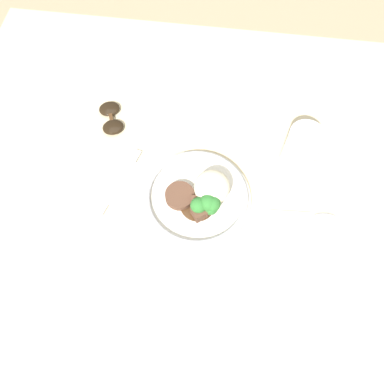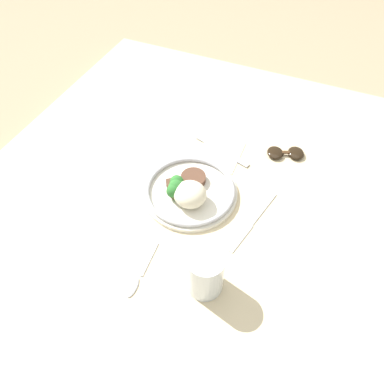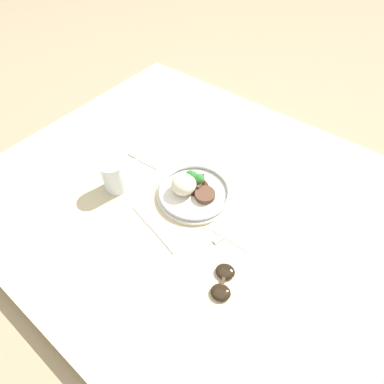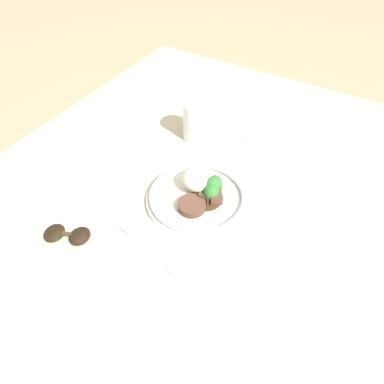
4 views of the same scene
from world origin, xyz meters
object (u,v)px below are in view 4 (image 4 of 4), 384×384
juice_glass (196,122)px  sunglasses (67,234)px  spoon (246,142)px  knife (144,169)px  fork (142,243)px  plate (199,193)px

juice_glass → sunglasses: bearing=172.7°
spoon → knife: bearing=139.7°
spoon → fork: bearing=170.9°
juice_glass → fork: (-0.40, -0.09, -0.05)m
juice_glass → knife: bearing=166.7°
plate → fork: size_ratio=1.36×
plate → sunglasses: (-0.25, 0.19, -0.01)m
fork → juice_glass: bearing=-60.4°
fork → knife: 0.25m
juice_glass → fork: bearing=-166.7°
plate → spoon: bearing=-0.3°
knife → sunglasses: (-0.27, 0.01, 0.01)m
juice_glass → spoon: bearing=-70.1°
plate → juice_glass: (0.22, 0.13, 0.03)m
fork → sunglasses: sunglasses is taller
juice_glass → fork: juice_glass is taller
sunglasses → knife: bearing=-24.9°
fork → spoon: (0.45, -0.04, -0.00)m
juice_glass → spoon: juice_glass is taller
knife → sunglasses: bearing=-169.5°
plate → knife: bearing=84.0°
spoon → plate: bearing=175.9°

